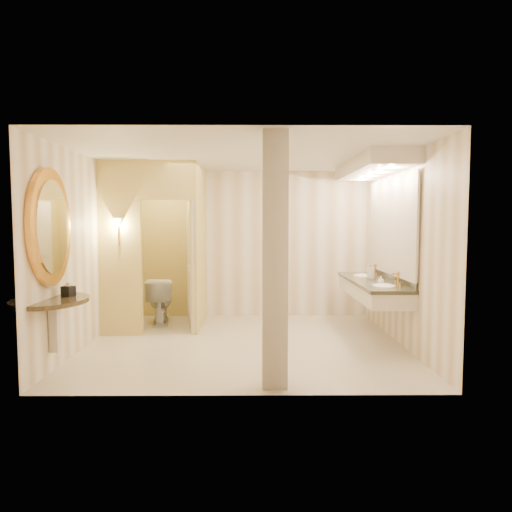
{
  "coord_description": "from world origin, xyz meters",
  "views": [
    {
      "loc": [
        0.12,
        -6.51,
        1.76
      ],
      "look_at": [
        0.16,
        0.2,
        1.26
      ],
      "focal_mm": 32.0,
      "sensor_mm": 36.0,
      "label": 1
    }
  ],
  "objects": [
    {
      "name": "soap_bottle_a",
      "position": [
        1.98,
        0.7,
        0.94
      ],
      "size": [
        0.07,
        0.07,
        0.14
      ],
      "primitive_type": "imported",
      "rotation": [
        0.0,
        0.0,
        0.13
      ],
      "color": "beige",
      "rests_on": "vanity"
    },
    {
      "name": "vanity",
      "position": [
        1.98,
        0.4,
        1.63
      ],
      "size": [
        0.75,
        2.44,
        2.09
      ],
      "color": "beige",
      "rests_on": "floor"
    },
    {
      "name": "toilet_closet",
      "position": [
        -1.11,
        0.97,
        1.39
      ],
      "size": [
        1.5,
        1.55,
        2.7
      ],
      "color": "#EBD57B",
      "rests_on": "floor"
    },
    {
      "name": "wall_right",
      "position": [
        2.25,
        0.0,
        1.35
      ],
      "size": [
        0.02,
        4.0,
        2.7
      ],
      "primitive_type": "cube",
      "color": "white",
      "rests_on": "floor"
    },
    {
      "name": "wall_sconce",
      "position": [
        -1.93,
        0.43,
        1.73
      ],
      "size": [
        0.14,
        0.14,
        0.42
      ],
      "color": "#C3863E",
      "rests_on": "toilet_closet"
    },
    {
      "name": "soap_bottle_b",
      "position": [
        1.96,
        -0.02,
        0.93
      ],
      "size": [
        0.12,
        0.12,
        0.11
      ],
      "primitive_type": "imported",
      "rotation": [
        0.0,
        0.0,
        -0.43
      ],
      "color": "silver",
      "rests_on": "vanity"
    },
    {
      "name": "wall_back",
      "position": [
        0.0,
        2.0,
        1.35
      ],
      "size": [
        4.5,
        0.02,
        2.7
      ],
      "primitive_type": "cube",
      "color": "white",
      "rests_on": "floor"
    },
    {
      "name": "wall_left",
      "position": [
        -2.25,
        0.0,
        1.35
      ],
      "size": [
        0.02,
        4.0,
        2.7
      ],
      "primitive_type": "cube",
      "color": "white",
      "rests_on": "floor"
    },
    {
      "name": "pillar",
      "position": [
        0.35,
        -1.72,
        1.35
      ],
      "size": [
        0.27,
        0.27,
        2.7
      ],
      "primitive_type": "cube",
      "color": "beige",
      "rests_on": "floor"
    },
    {
      "name": "console_shelf",
      "position": [
        -2.21,
        -1.28,
        1.35
      ],
      "size": [
        1.04,
        1.04,
        1.97
      ],
      "color": "black",
      "rests_on": "floor"
    },
    {
      "name": "tissue_box",
      "position": [
        -2.09,
        -1.11,
        0.94
      ],
      "size": [
        0.16,
        0.16,
        0.12
      ],
      "primitive_type": "cube",
      "rotation": [
        0.0,
        0.0,
        -0.34
      ],
      "color": "black",
      "rests_on": "console_shelf"
    },
    {
      "name": "ceiling",
      "position": [
        0.0,
        0.0,
        2.7
      ],
      "size": [
        4.5,
        4.5,
        0.0
      ],
      "primitive_type": "plane",
      "rotation": [
        3.14,
        0.0,
        0.0
      ],
      "color": "silver",
      "rests_on": "wall_back"
    },
    {
      "name": "floor",
      "position": [
        0.0,
        0.0,
        0.0
      ],
      "size": [
        4.5,
        4.5,
        0.0
      ],
      "primitive_type": "plane",
      "color": "beige",
      "rests_on": "ground"
    },
    {
      "name": "wall_front",
      "position": [
        0.0,
        -2.0,
        1.35
      ],
      "size": [
        4.5,
        0.02,
        2.7
      ],
      "primitive_type": "cube",
      "color": "white",
      "rests_on": "floor"
    },
    {
      "name": "toilet",
      "position": [
        -1.5,
        1.33,
        0.4
      ],
      "size": [
        0.56,
        0.84,
        0.8
      ],
      "primitive_type": "imported",
      "rotation": [
        0.0,
        0.0,
        3.29
      ],
      "color": "white",
      "rests_on": "floor"
    },
    {
      "name": "soap_bottle_c",
      "position": [
        1.96,
        0.48,
        0.99
      ],
      "size": [
        0.11,
        0.11,
        0.23
      ],
      "primitive_type": "imported",
      "rotation": [
        0.0,
        0.0,
        -0.28
      ],
      "color": "#C6B28C",
      "rests_on": "vanity"
    }
  ]
}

